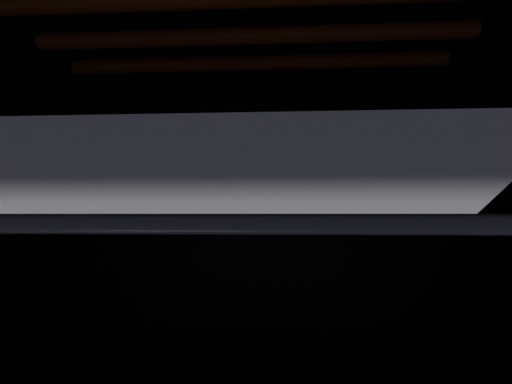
# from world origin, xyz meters

# --- Properties ---
(oven_wall_back) EXTENTS (0.53, 0.01, 0.35)m
(oven_wall_back) POSITION_xyz_m (0.00, 0.22, 0.17)
(oven_wall_back) COLOR black
(oven_wall_back) RESTS_ON ground_plane
(heating_element) EXTENTS (0.41, 0.20, 0.02)m
(heating_element) POSITION_xyz_m (0.00, -0.00, 0.33)
(heating_element) COLOR #F25919
(oven_rack_mid) EXTENTS (0.48, 0.43, 0.01)m
(oven_rack_mid) POSITION_xyz_m (0.00, 0.00, 0.16)
(oven_rack_mid) COLOR slate
(baking_tray_mid) EXTENTS (0.43, 0.39, 0.03)m
(baking_tray_mid) POSITION_xyz_m (0.00, 0.00, 0.17)
(baking_tray_mid) COLOR silver
(baking_tray_mid) RESTS_ON oven_rack_mid
(pig_in_blanket_mid_0) EXTENTS (0.04, 0.04, 0.03)m
(pig_in_blanket_mid_0) POSITION_xyz_m (-0.05, -0.01, 0.18)
(pig_in_blanket_mid_0) COLOR beige
(pig_in_blanket_mid_0) RESTS_ON baking_tray_mid
(pig_in_blanket_mid_1) EXTENTS (0.04, 0.06, 0.03)m
(pig_in_blanket_mid_1) POSITION_xyz_m (-0.13, 0.13, 0.19)
(pig_in_blanket_mid_1) COLOR beige
(pig_in_blanket_mid_1) RESTS_ON baking_tray_mid
(pig_in_blanket_mid_2) EXTENTS (0.05, 0.04, 0.03)m
(pig_in_blanket_mid_2) POSITION_xyz_m (0.10, -0.09, 0.18)
(pig_in_blanket_mid_2) COLOR beige
(pig_in_blanket_mid_2) RESTS_ON baking_tray_mid
(pig_in_blanket_mid_5) EXTENTS (0.03, 0.05, 0.03)m
(pig_in_blanket_mid_5) POSITION_xyz_m (0.17, 0.15, 0.19)
(pig_in_blanket_mid_5) COLOR beige
(pig_in_blanket_mid_5) RESTS_ON baking_tray_mid
(pig_in_blanket_mid_6) EXTENTS (0.05, 0.05, 0.03)m
(pig_in_blanket_mid_6) POSITION_xyz_m (-0.10, 0.01, 0.18)
(pig_in_blanket_mid_6) COLOR beige
(pig_in_blanket_mid_6) RESTS_ON baking_tray_mid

